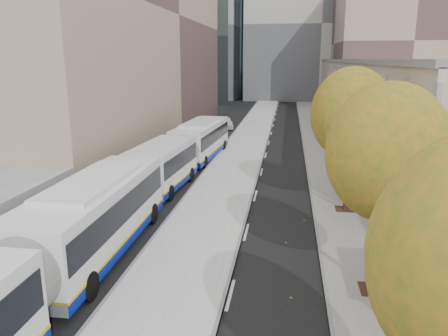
# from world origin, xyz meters

# --- Properties ---
(bus_platform) EXTENTS (4.25, 150.00, 0.15)m
(bus_platform) POSITION_xyz_m (-3.88, 35.00, 0.07)
(bus_platform) COLOR #A6A6A6
(bus_platform) RESTS_ON ground
(sidewalk) EXTENTS (4.75, 150.00, 0.08)m
(sidewalk) POSITION_xyz_m (4.12, 35.00, 0.04)
(sidewalk) COLOR gray
(sidewalk) RESTS_ON ground
(building_tan) EXTENTS (18.00, 92.00, 8.00)m
(building_tan) POSITION_xyz_m (15.50, 64.00, 4.00)
(building_tan) COLOR gray
(building_tan) RESTS_ON ground
(building_midrise) EXTENTS (24.00, 46.00, 25.00)m
(building_midrise) POSITION_xyz_m (-22.50, 41.00, 12.50)
(building_midrise) COLOR gray
(building_midrise) RESTS_ON ground
(building_far_block) EXTENTS (30.00, 18.00, 30.00)m
(building_far_block) POSITION_xyz_m (6.00, 96.00, 15.00)
(building_far_block) COLOR #B0AAA2
(building_far_block) RESTS_ON ground
(tree_c) EXTENTS (4.20, 4.20, 7.28)m
(tree_c) POSITION_xyz_m (3.60, 13.00, 5.25)
(tree_c) COLOR black
(tree_c) RESTS_ON sidewalk
(tree_d) EXTENTS (4.40, 4.40, 7.60)m
(tree_d) POSITION_xyz_m (3.60, 22.00, 5.47)
(tree_d) COLOR black
(tree_d) RESTS_ON sidewalk
(bus_near) EXTENTS (3.00, 19.42, 3.23)m
(bus_near) POSITION_xyz_m (-7.84, 10.26, 1.77)
(bus_near) COLOR silver
(bus_near) RESTS_ON ground
(bus_far) EXTENTS (3.83, 18.28, 3.02)m
(bus_far) POSITION_xyz_m (-7.40, 30.03, 1.65)
(bus_far) COLOR silver
(bus_far) RESTS_ON ground
(distant_car) EXTENTS (2.41, 4.31, 1.39)m
(distant_car) POSITION_xyz_m (-7.31, 50.70, 0.69)
(distant_car) COLOR silver
(distant_car) RESTS_ON ground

